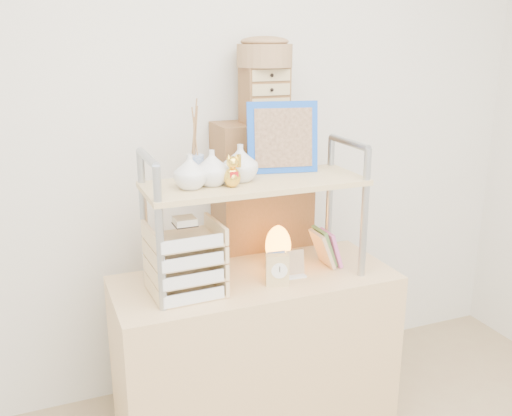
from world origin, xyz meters
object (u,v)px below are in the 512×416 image
Objects in this scene: cabinet at (262,257)px; salt_lamp at (278,246)px; letter_tray at (186,264)px; desk at (255,355)px.

salt_lamp is at bearing -99.25° from cabinet.
salt_lamp is (-0.05, -0.30, 0.17)m from cabinet.
cabinet is 4.22× the size of letter_tray.
salt_lamp is (0.45, 0.12, -0.03)m from letter_tray.
letter_tray is at bearing -170.91° from desk.
cabinet is at bearing 80.55° from salt_lamp.
salt_lamp reaches higher than desk.
cabinet is (0.18, 0.37, 0.30)m from desk.
cabinet is 7.02× the size of salt_lamp.
letter_tray is 1.66× the size of salt_lamp.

